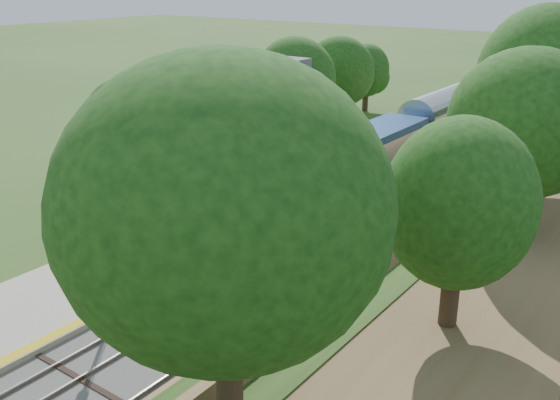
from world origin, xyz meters
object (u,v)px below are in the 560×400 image
Objects in this scene: signal_platform at (111,221)px; signal_farside at (441,176)px; station_building at (245,107)px; train at (558,75)px; signal_gantry at (537,78)px; lamppost_far at (189,212)px.

signal_platform is 0.98× the size of signal_farside.
station_building is at bearing 159.03° from signal_farside.
train is 53.24m from signal_farside.
signal_gantry is at bearing 83.63° from signal_platform.
signal_gantry is 0.07× the size of train.
signal_platform is (11.10, -23.13, -0.01)m from station_building.
station_building is 20.28m from lamppost_far.
train is (-2.47, 20.12, -2.44)m from signal_gantry.
signal_gantry is 20.42m from train.
signal_gantry is (16.47, 24.99, 0.73)m from station_building.
station_building is 1.39× the size of signal_farside.
lamppost_far is at bearing -135.76° from signal_farside.
signal_platform reaches higher than signal_farside.
signal_platform is at bearing -81.68° from lamppost_far.
station_building is 47.26m from train.
signal_platform is at bearing -92.43° from train.
signal_platform is at bearing -64.37° from station_building.
lamppost_far reaches higher than train.
lamppost_far is (-6.21, -42.41, -2.31)m from signal_gantry.
signal_farside is at bearing -83.31° from train.
station_building reaches higher than signal_gantry.
train is 20.63× the size of signal_farside.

